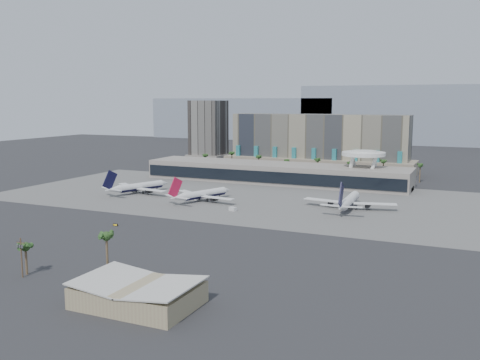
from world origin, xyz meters
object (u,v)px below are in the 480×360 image
at_px(utility_pole, 21,254).
at_px(service_vehicle_b, 233,209).
at_px(service_vehicle_a, 195,198).
at_px(taxiway_sign, 116,225).
at_px(airliner_right, 349,201).
at_px(airliner_centre, 202,194).
at_px(airliner_left, 138,187).

xyz_separation_m(utility_pole, service_vehicle_b, (15.80, 113.22, -6.22)).
bearing_deg(service_vehicle_a, taxiway_sign, -77.17).
height_order(airliner_right, taxiway_sign, airliner_right).
height_order(airliner_centre, service_vehicle_b, airliner_centre).
distance_m(airliner_centre, taxiway_sign, 64.82).
bearing_deg(service_vehicle_b, service_vehicle_a, 170.42).
height_order(service_vehicle_a, service_vehicle_b, service_vehicle_a).
relative_size(airliner_centre, airliner_right, 0.87).
distance_m(airliner_right, taxiway_sign, 110.39).
height_order(service_vehicle_a, taxiway_sign, service_vehicle_a).
bearing_deg(service_vehicle_a, airliner_right, 20.63).
bearing_deg(service_vehicle_b, airliner_centre, 168.38).
distance_m(airliner_left, airliner_right, 118.72).
bearing_deg(airliner_centre, airliner_right, 28.41).
distance_m(utility_pole, airliner_centre, 129.77).
relative_size(utility_pole, taxiway_sign, 5.36).
distance_m(airliner_left, airliner_centre, 44.53).
height_order(airliner_centre, airliner_right, airliner_right).
bearing_deg(service_vehicle_b, airliner_right, 49.63).
relative_size(airliner_right, service_vehicle_b, 12.97).
distance_m(utility_pole, service_vehicle_b, 114.48).
relative_size(service_vehicle_a, taxiway_sign, 1.84).
bearing_deg(airliner_right, taxiway_sign, -139.43).
height_order(airliner_left, airliner_right, airliner_right).
relative_size(service_vehicle_b, taxiway_sign, 1.60).
relative_size(airliner_right, service_vehicle_a, 11.28).
xyz_separation_m(utility_pole, airliner_centre, (-9.49, 129.37, -3.47)).
bearing_deg(utility_pole, service_vehicle_a, 96.24).
bearing_deg(airliner_centre, taxiway_sign, -75.33).
bearing_deg(utility_pole, airliner_left, 111.60).
relative_size(utility_pole, service_vehicle_a, 2.91).
xyz_separation_m(airliner_centre, airliner_right, (74.50, 10.75, 0.38)).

